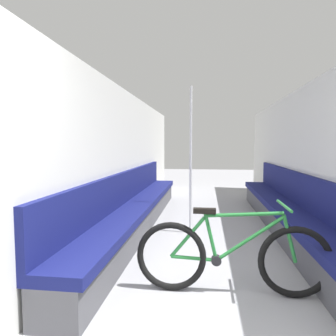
{
  "coord_description": "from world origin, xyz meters",
  "views": [
    {
      "loc": [
        -0.07,
        -1.18,
        1.34
      ],
      "look_at": [
        -0.5,
        2.22,
        1.07
      ],
      "focal_mm": 32.0,
      "sensor_mm": 36.0,
      "label": 1
    }
  ],
  "objects_px": {
    "bench_seat_row_left": "(137,210)",
    "grab_pole_near": "(191,162)",
    "bench_seat_row_right": "(288,214)",
    "bicycle": "(231,257)"
  },
  "relations": [
    {
      "from": "grab_pole_near",
      "to": "bicycle",
      "type": "bearing_deg",
      "value": -75.88
    },
    {
      "from": "bench_seat_row_left",
      "to": "bench_seat_row_right",
      "type": "relative_size",
      "value": 1.0
    },
    {
      "from": "grab_pole_near",
      "to": "bench_seat_row_right",
      "type": "bearing_deg",
      "value": 5.59
    },
    {
      "from": "bench_seat_row_right",
      "to": "bicycle",
      "type": "xyz_separation_m",
      "value": [
        -0.99,
        -1.97,
        0.05
      ]
    },
    {
      "from": "bench_seat_row_right",
      "to": "grab_pole_near",
      "type": "distance_m",
      "value": 1.65
    },
    {
      "from": "bench_seat_row_left",
      "to": "bicycle",
      "type": "distance_m",
      "value": 2.37
    },
    {
      "from": "bench_seat_row_left",
      "to": "bench_seat_row_right",
      "type": "height_order",
      "value": "same"
    },
    {
      "from": "bench_seat_row_left",
      "to": "bench_seat_row_right",
      "type": "xyz_separation_m",
      "value": [
        2.31,
        0.0,
        0.0
      ]
    },
    {
      "from": "bench_seat_row_left",
      "to": "grab_pole_near",
      "type": "xyz_separation_m",
      "value": [
        0.86,
        -0.14,
        0.78
      ]
    },
    {
      "from": "bench_seat_row_right",
      "to": "grab_pole_near",
      "type": "relative_size",
      "value": 2.51
    }
  ]
}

